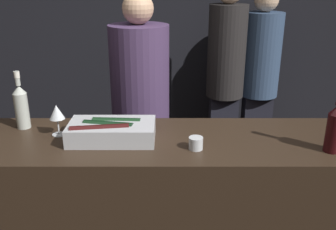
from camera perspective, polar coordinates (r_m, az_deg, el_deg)
The scene contains 10 objects.
wall_back_chalkboard at distance 3.72m, azimuth -0.01°, elevation 13.55°, with size 6.40×0.06×2.80m.
bar_counter at distance 2.20m, azimuth 0.00°, elevation -16.53°, with size 2.55×0.59×1.07m.
ice_bin_with_bottles at distance 1.91m, azimuth -8.71°, elevation -2.36°, with size 0.43×0.24×0.10m.
wine_glass at distance 2.01m, azimuth -16.60°, elevation 0.29°, with size 0.08×0.08×0.17m.
candle_votive at distance 1.81m, azimuth 4.26°, elevation -4.30°, with size 0.07×0.07×0.06m.
white_wine_bottle at distance 2.16m, azimuth -21.47°, elevation 1.41°, with size 0.07×0.07×0.32m.
red_wine_bottle_tall at distance 1.90m, azimuth 24.12°, elevation -1.45°, with size 0.08×0.08×0.33m.
person_in_hoodie at distance 3.52m, azimuth 13.79°, elevation 5.79°, with size 0.34×0.34×1.77m.
person_blond_tee at distance 2.71m, azimuth -4.21°, elevation 1.39°, with size 0.41×0.41×1.76m.
person_grey_polo at distance 3.29m, azimuth 8.72°, elevation 6.05°, with size 0.32×0.32×1.85m.
Camera 1 is at (-0.00, -1.45, 1.87)m, focal length 40.00 mm.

